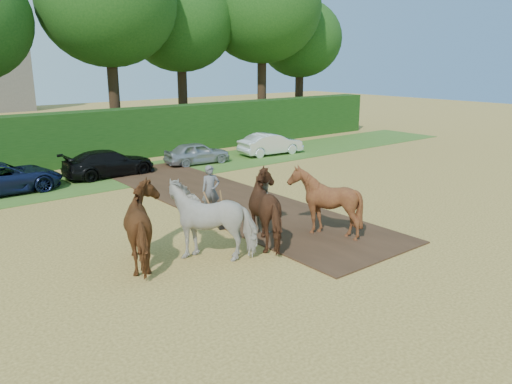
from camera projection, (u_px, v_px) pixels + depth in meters
name	position (u px, v px, depth m)	size (l,w,h in m)	color
ground	(317.00, 257.00, 15.27)	(120.00, 120.00, 0.00)	gold
earth_strip	(225.00, 199.00, 21.45)	(4.50, 17.00, 0.05)	#472D1C
grass_verge	(123.00, 176.00, 25.83)	(50.00, 5.00, 0.03)	#38601E
hedgerow	(89.00, 137.00, 28.84)	(46.00, 1.60, 3.00)	#14380F
spectator_near	(264.00, 204.00, 17.42)	(0.94, 0.73, 1.94)	#ADA488
plough_team	(242.00, 213.00, 15.75)	(8.16, 5.94, 2.35)	brown
parked_cars	(43.00, 173.00, 23.49)	(30.55, 2.59, 1.44)	silver
treeline	(27.00, 3.00, 28.31)	(48.70, 10.60, 14.21)	#382616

